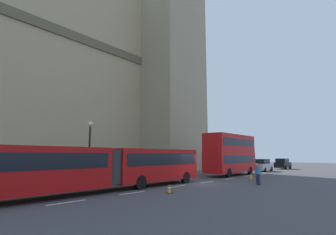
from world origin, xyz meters
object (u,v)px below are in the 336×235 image
object	(u,v)px
traffic_cone_west	(169,188)
street_lamp	(89,148)
sedan_lead	(262,165)
pedestrian_by_kerb	(257,172)
articulated_bus	(106,165)
traffic_cone_middle	(251,178)
pedestrian_near_cones	(258,174)
sedan_trailing	(283,164)
double_decker_bus	(231,153)
traffic_cone_east	(252,176)

from	to	relation	value
traffic_cone_west	street_lamp	distance (m)	8.80
sedan_lead	street_lamp	distance (m)	28.37
traffic_cone_west	pedestrian_by_kerb	bearing A→B (deg)	-9.84
articulated_bus	traffic_cone_middle	bearing A→B (deg)	-18.01
articulated_bus	pedestrian_by_kerb	world-z (taller)	articulated_bus
pedestrian_near_cones	sedan_lead	bearing A→B (deg)	19.14
sedan_trailing	traffic_cone_west	size ratio (longest dim) A/B	7.59
double_decker_bus	street_lamp	size ratio (longest dim) A/B	1.76
sedan_lead	articulated_bus	bearing A→B (deg)	-179.72
sedan_trailing	traffic_cone_east	bearing A→B (deg)	-170.92
traffic_cone_middle	pedestrian_near_cones	bearing A→B (deg)	-148.86
sedan_trailing	traffic_cone_west	bearing A→B (deg)	-174.18
traffic_cone_west	pedestrian_by_kerb	xyz separation A→B (m)	(10.41, -1.80, 0.63)
double_decker_bus	traffic_cone_west	xyz separation A→B (m)	(-16.62, -3.83, -2.43)
sedan_lead	street_lamp	bearing A→B (deg)	171.13
traffic_cone_east	sedan_lead	bearing A→B (deg)	15.81
sedan_trailing	pedestrian_near_cones	size ratio (longest dim) A/B	2.60
articulated_bus	street_lamp	xyz separation A→B (m)	(1.70, 4.51, 1.31)
sedan_lead	pedestrian_by_kerb	xyz separation A→B (m)	(-17.08, -5.78, -0.00)
double_decker_bus	street_lamp	xyz separation A→B (m)	(-17.08, 4.50, 0.35)
sedan_trailing	street_lamp	world-z (taller)	street_lamp
double_decker_bus	pedestrian_by_kerb	bearing A→B (deg)	-137.77
articulated_bus	traffic_cone_west	distance (m)	4.64
double_decker_bus	traffic_cone_west	size ratio (longest dim) A/B	15.95
traffic_cone_middle	street_lamp	xyz separation A→B (m)	(-12.11, 9.00, 2.77)
traffic_cone_east	pedestrian_near_cones	distance (m)	5.88
pedestrian_near_cones	pedestrian_by_kerb	size ratio (longest dim) A/B	1.00
sedan_lead	traffic_cone_east	size ratio (longest dim) A/B	7.59
sedan_trailing	articulated_bus	bearing A→B (deg)	179.90
street_lamp	articulated_bus	bearing A→B (deg)	-110.67
sedan_trailing	street_lamp	size ratio (longest dim) A/B	0.83
sedan_trailing	pedestrian_by_kerb	xyz separation A→B (m)	(-26.54, -5.57, -0.00)
double_decker_bus	street_lamp	distance (m)	17.67
traffic_cone_west	traffic_cone_middle	distance (m)	11.67
sedan_trailing	traffic_cone_middle	distance (m)	25.69
double_decker_bus	street_lamp	bearing A→B (deg)	165.22
sedan_lead	traffic_cone_middle	world-z (taller)	sedan_lead
traffic_cone_west	traffic_cone_middle	size ratio (longest dim) A/B	1.00
double_decker_bus	sedan_lead	distance (m)	11.02
street_lamp	traffic_cone_west	bearing A→B (deg)	-86.83
articulated_bus	street_lamp	distance (m)	4.99
sedan_trailing	traffic_cone_middle	bearing A→B (deg)	-170.08
double_decker_bus	pedestrian_near_cones	distance (m)	10.72
sedan_lead	traffic_cone_east	xyz separation A→B (m)	(-14.00, -3.96, -0.63)
articulated_bus	street_lamp	size ratio (longest dim) A/B	3.54
traffic_cone_east	articulated_bus	bearing A→B (deg)	166.29
sedan_lead	pedestrian_near_cones	size ratio (longest dim) A/B	2.60
traffic_cone_middle	double_decker_bus	bearing A→B (deg)	42.10
double_decker_bus	traffic_cone_middle	distance (m)	7.12
sedan_trailing	street_lamp	bearing A→B (deg)	173.03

